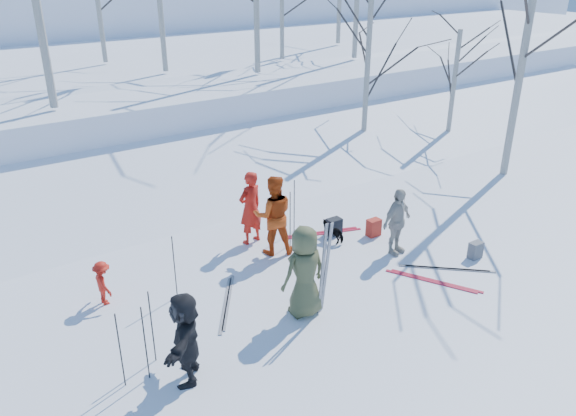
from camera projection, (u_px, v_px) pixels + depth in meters
ground at (330, 293)px, 11.14m from camera, size 120.00×120.00×0.00m
snow_ramp at (183, 179)px, 16.36m from camera, size 70.00×9.49×4.12m
snow_plateau at (82, 88)px, 23.57m from camera, size 70.00×18.00×2.20m
skier_olive_center at (304, 272)px, 10.17m from camera, size 0.88×0.58×1.78m
skier_red_north at (250, 208)px, 12.79m from camera, size 0.70×0.53×1.75m
skier_redor_behind at (273, 215)px, 12.31m from camera, size 1.10×1.01×1.84m
skier_red_seated at (103, 283)px, 10.65m from camera, size 0.37×0.60×0.89m
skier_cream_east at (397, 222)px, 12.35m from camera, size 0.95×0.52×1.54m
skier_grey_west at (185, 338)px, 8.61m from camera, size 1.14×1.46×1.55m
dog at (333, 232)px, 13.07m from camera, size 0.50×0.64×0.50m
upright_ski_left at (323, 270)px, 10.12m from camera, size 0.10×0.16×1.90m
upright_ski_right at (326, 268)px, 10.17m from camera, size 0.10×0.23×1.89m
ski_pair_a at (433, 281)px, 11.53m from camera, size 1.79×2.07×0.02m
ski_pair_b at (227, 303)px, 10.82m from camera, size 1.95×2.08×0.02m
ski_pair_c at (447, 269)px, 12.00m from camera, size 2.09×2.10×0.02m
ski_pair_d at (322, 233)px, 13.53m from camera, size 1.31×2.02×0.02m
ski_pole_a at (175, 267)px, 10.75m from camera, size 0.02×0.02×1.34m
ski_pole_b at (120, 351)px, 8.49m from camera, size 0.02×0.02×1.34m
ski_pole_c at (152, 327)px, 9.03m from camera, size 0.02×0.02×1.34m
ski_pole_d at (294, 206)px, 13.35m from camera, size 0.02×0.02×1.34m
ski_pole_e at (290, 219)px, 12.70m from camera, size 0.02×0.02×1.34m
ski_pole_f at (145, 344)px, 8.64m from camera, size 0.02×0.02×1.34m
backpack_red at (374, 228)px, 13.35m from camera, size 0.32×0.22×0.42m
backpack_grey at (475, 250)px, 12.37m from camera, size 0.30×0.20×0.38m
backpack_dark at (334, 226)px, 13.43m from camera, size 0.34×0.24×0.40m
birch_edge_b at (524, 50)px, 15.68m from camera, size 5.78×5.78×7.40m
birch_edge_c at (453, 88)px, 19.33m from camera, size 3.32×3.32×3.89m
birch_edge_e at (367, 78)px, 18.26m from camera, size 4.05×4.05×4.93m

